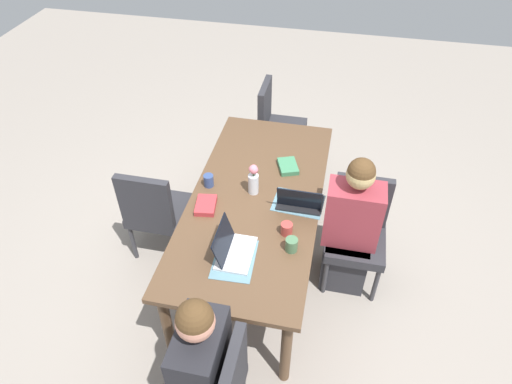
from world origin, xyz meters
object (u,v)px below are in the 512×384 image
person_head_left_left_mid (204,375)px  chair_far_left_far (154,209)px  chair_near_left_near (358,228)px  person_near_left_near (350,231)px  dining_table (256,204)px  chair_head_right_right_near (276,122)px  coffee_mug_centre_left (291,245)px  book_red_cover (206,205)px  laptop_head_left_left_mid (232,249)px  flower_vase (253,178)px  laptop_near_left_near (300,201)px  coffee_mug_near_left (287,229)px  coffee_mug_near_right (209,181)px  book_blue_cover (288,166)px

person_head_left_left_mid → chair_far_left_far: person_head_left_left_mid is taller
person_head_left_left_mid → chair_far_left_far: 1.48m
chair_near_left_near → person_near_left_near: size_ratio=0.75×
dining_table → chair_head_right_right_near: 1.40m
dining_table → chair_head_right_right_near: bearing=3.8°
person_near_left_near → coffee_mug_centre_left: 0.65m
chair_far_left_far → book_red_cover: chair_far_left_far is taller
person_head_left_left_mid → laptop_head_left_left_mid: size_ratio=3.73×
person_head_left_left_mid → flower_vase: size_ratio=4.75×
laptop_near_left_near → coffee_mug_near_left: bearing=170.7°
flower_vase → coffee_mug_near_right: bearing=89.4°
person_near_left_near → person_head_left_left_mid: size_ratio=1.00×
chair_near_left_near → chair_head_right_right_near: 1.57m
coffee_mug_near_left → coffee_mug_near_right: (0.37, 0.66, 0.01)m
chair_head_right_right_near → flower_vase: bearing=-177.3°
book_red_cover → dining_table: bearing=-69.4°
dining_table → book_blue_cover: book_blue_cover is taller
flower_vase → dining_table: bearing=-149.4°
chair_head_right_right_near → person_head_left_left_mid: bearing=-178.6°
laptop_head_left_left_mid → book_blue_cover: (0.95, -0.21, -0.02)m
dining_table → chair_head_right_right_near: chair_head_right_right_near is taller
person_near_left_near → coffee_mug_near_left: (-0.32, 0.44, 0.26)m
chair_head_right_right_near → flower_vase: 1.39m
flower_vase → coffee_mug_centre_left: size_ratio=2.61×
laptop_head_left_left_mid → book_red_cover: 0.49m
chair_head_right_right_near → book_blue_cover: size_ratio=4.50×
chair_near_left_near → laptop_head_left_left_mid: bearing=128.6°
chair_near_left_near → book_red_cover: bearing=103.3°
laptop_head_left_left_mid → chair_near_left_near: bearing=-51.4°
coffee_mug_centre_left → chair_far_left_far: bearing=70.6°
chair_near_left_near → laptop_head_left_left_mid: size_ratio=2.81×
chair_far_left_far → laptop_head_left_left_mid: bearing=-123.7°
person_head_left_left_mid → chair_near_left_near: bearing=-30.3°
chair_far_left_far → book_blue_cover: chair_far_left_far is taller
flower_vase → book_blue_cover: 0.41m
coffee_mug_near_right → coffee_mug_centre_left: size_ratio=1.00×
laptop_near_left_near → coffee_mug_near_left: (-0.29, 0.05, -0.00)m
chair_far_left_far → dining_table: bearing=-86.8°
flower_vase → laptop_near_left_near: bearing=-101.9°
chair_head_right_right_near → laptop_near_left_near: bearing=-163.5°
laptop_head_left_left_mid → book_blue_cover: laptop_head_left_left_mid is taller
dining_table → chair_far_left_far: 0.84m
chair_far_left_far → flower_vase: 0.88m
laptop_head_left_left_mid → chair_head_right_right_near: bearing=1.7°
laptop_head_left_left_mid → coffee_mug_near_right: (0.62, 0.34, 0.00)m
person_head_left_left_mid → coffee_mug_centre_left: size_ratio=12.39×
flower_vase → book_red_cover: (-0.23, 0.30, -0.12)m
person_near_left_near → chair_near_left_near: bearing=-38.8°
book_blue_cover → coffee_mug_near_left: bearing=167.7°
chair_near_left_near → person_near_left_near: 0.10m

